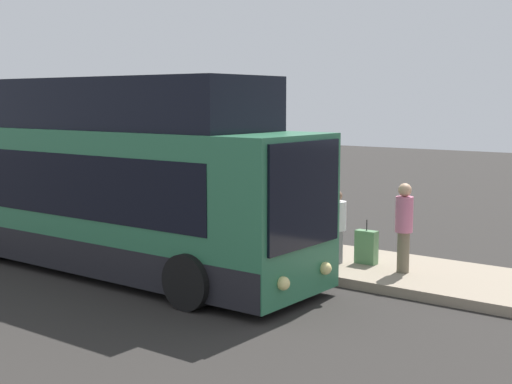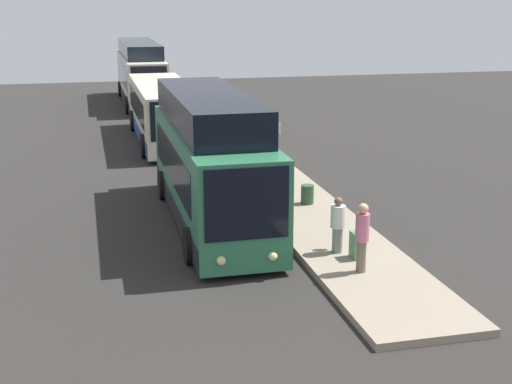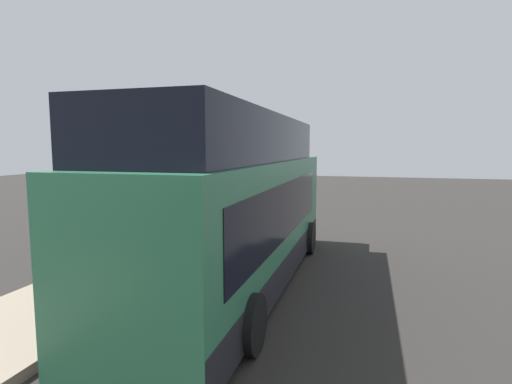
% 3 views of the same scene
% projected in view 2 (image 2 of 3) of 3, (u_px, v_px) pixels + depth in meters
% --- Properties ---
extents(ground, '(80.00, 80.00, 0.00)m').
position_uv_depth(ground, '(213.00, 217.00, 23.60)').
color(ground, '#2B2826').
extents(platform, '(20.00, 2.85, 0.20)m').
position_uv_depth(platform, '(300.00, 208.00, 24.26)').
color(platform, gray).
rests_on(platform, ground).
extents(bus_lead, '(10.30, 2.75, 4.14)m').
position_uv_depth(bus_lead, '(211.00, 166.00, 22.63)').
color(bus_lead, '#2D704C').
rests_on(bus_lead, ground).
extents(bus_second, '(10.79, 2.88, 2.85)m').
position_uv_depth(bus_second, '(163.00, 113.00, 35.55)').
color(bus_second, beige).
rests_on(bus_second, ground).
extents(bus_third, '(12.50, 2.71, 4.09)m').
position_uv_depth(bus_third, '(141.00, 76.00, 47.99)').
color(bus_third, beige).
rests_on(bus_third, ground).
extents(passenger_boarding, '(0.64, 0.48, 1.58)m').
position_uv_depth(passenger_boarding, '(338.00, 223.00, 19.57)').
color(passenger_boarding, gray).
rests_on(passenger_boarding, platform).
extents(passenger_waiting, '(0.47, 0.47, 1.83)m').
position_uv_depth(passenger_waiting, '(362.00, 234.00, 18.11)').
color(passenger_waiting, '#6B604C').
rests_on(passenger_waiting, platform).
extents(suitcase, '(0.47, 0.23, 0.96)m').
position_uv_depth(suitcase, '(356.00, 245.00, 19.24)').
color(suitcase, '#598C59').
rests_on(suitcase, platform).
extents(sign_post, '(0.10, 0.62, 2.76)m').
position_uv_depth(sign_post, '(272.00, 154.00, 24.29)').
color(sign_post, '#4C4C51').
rests_on(sign_post, platform).
extents(trash_bin, '(0.44, 0.44, 0.65)m').
position_uv_depth(trash_bin, '(307.00, 194.00, 24.31)').
color(trash_bin, '#2D4C33').
rests_on(trash_bin, platform).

